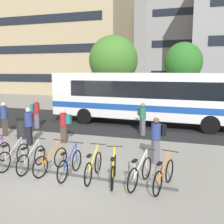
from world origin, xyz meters
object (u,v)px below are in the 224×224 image
object	(u,v)px
trash_bin	(22,128)
commuter_teal_pack_2	(36,112)
parked_bicycle_orange_3	(51,161)
commuter_black_pack_0	(157,137)
commuter_olive_pack_3	(142,117)
parked_bicycle_silver_2	(32,159)
commuter_black_pack_1	(4,116)
parked_bicycle_yellow_6	(114,170)
parked_bicycle_silver_1	(14,156)
parked_bicycle_blue_4	(70,165)
commuter_red_pack_5	(29,123)
street_tree_0	(183,62)
parked_bicycle_white_7	(140,173)
street_tree_1	(113,60)
parked_bicycle_orange_8	(164,176)
city_bus	(146,96)
parked_bicycle_yellow_5	(93,167)
commuter_teal_pack_4	(64,123)

from	to	relation	value
trash_bin	commuter_teal_pack_2	bearing A→B (deg)	106.07
parked_bicycle_orange_3	commuter_teal_pack_2	world-z (taller)	commuter_teal_pack_2
commuter_black_pack_0	commuter_olive_pack_3	world-z (taller)	commuter_olive_pack_3
parked_bicycle_silver_2	commuter_black_pack_1	world-z (taller)	commuter_black_pack_1
parked_bicycle_yellow_6	commuter_teal_pack_2	bearing A→B (deg)	35.35
parked_bicycle_silver_1	parked_bicycle_blue_4	bearing A→B (deg)	-93.62
commuter_red_pack_5	street_tree_0	xyz separation A→B (m)	(5.96, 15.83, 3.12)
parked_bicycle_white_7	street_tree_0	size ratio (longest dim) A/B	0.28
commuter_teal_pack_2	parked_bicycle_silver_2	bearing A→B (deg)	-70.76
parked_bicycle_silver_2	trash_bin	world-z (taller)	trash_bin
commuter_black_pack_1	street_tree_0	world-z (taller)	street_tree_0
parked_bicycle_blue_4	commuter_teal_pack_2	xyz separation A→B (m)	(-5.02, 5.73, 0.60)
parked_bicycle_white_7	commuter_black_pack_1	distance (m)	8.88
parked_bicycle_blue_4	street_tree_1	distance (m)	16.96
commuter_black_pack_1	commuter_olive_pack_3	world-z (taller)	commuter_black_pack_1
street_tree_1	parked_bicycle_silver_2	bearing A→B (deg)	-82.70
parked_bicycle_orange_8	street_tree_0	size ratio (longest dim) A/B	0.28
city_bus	parked_bicycle_white_7	world-z (taller)	city_bus
parked_bicycle_orange_3	commuter_black_pack_0	bearing A→B (deg)	-49.03
parked_bicycle_yellow_6	parked_bicycle_white_7	world-z (taller)	same
parked_bicycle_yellow_6	commuter_black_pack_1	world-z (taller)	commuter_black_pack_1
parked_bicycle_yellow_6	commuter_black_pack_0	distance (m)	2.41
commuter_black_pack_0	street_tree_0	world-z (taller)	street_tree_0
parked_bicycle_yellow_5	commuter_olive_pack_3	size ratio (longest dim) A/B	1.01
commuter_black_pack_0	commuter_black_pack_1	distance (m)	8.35
trash_bin	street_tree_1	size ratio (longest dim) A/B	0.16
city_bus	parked_bicycle_yellow_6	size ratio (longest dim) A/B	7.19
parked_bicycle_silver_1	city_bus	bearing A→B (deg)	-20.11
commuter_teal_pack_4	commuter_teal_pack_2	bearing A→B (deg)	-43.79
parked_bicycle_silver_2	street_tree_0	xyz separation A→B (m)	(4.09, 18.40, 3.73)
parked_bicycle_yellow_6	street_tree_0	world-z (taller)	street_tree_0
city_bus	commuter_teal_pack_2	xyz separation A→B (m)	(-5.90, -2.98, -0.80)
parked_bicycle_orange_8	commuter_teal_pack_4	size ratio (longest dim) A/B	1.05
commuter_black_pack_0	trash_bin	bearing A→B (deg)	-51.85
commuter_teal_pack_4	parked_bicycle_silver_2	bearing A→B (deg)	92.19
commuter_teal_pack_4	commuter_black_pack_1	bearing A→B (deg)	-13.24
parked_bicycle_white_7	parked_bicycle_orange_8	size ratio (longest dim) A/B	1.00
commuter_olive_pack_3	parked_bicycle_silver_1	bearing A→B (deg)	-66.67
city_bus	parked_bicycle_blue_4	size ratio (longest dim) A/B	7.05
commuter_olive_pack_3	parked_bicycle_orange_3	bearing A→B (deg)	-54.49
commuter_olive_pack_3	trash_bin	bearing A→B (deg)	-102.70
parked_bicycle_silver_2	commuter_black_pack_1	xyz separation A→B (m)	(-4.24, 3.79, 0.61)
parked_bicycle_blue_4	commuter_olive_pack_3	bearing A→B (deg)	-11.90
trash_bin	parked_bicycle_white_7	bearing A→B (deg)	-27.93
parked_bicycle_orange_3	commuter_olive_pack_3	world-z (taller)	commuter_olive_pack_3
parked_bicycle_blue_4	parked_bicycle_orange_8	xyz separation A→B (m)	(2.94, 0.01, 0.00)
parked_bicycle_blue_4	commuter_black_pack_0	bearing A→B (deg)	-50.12
parked_bicycle_orange_8	commuter_black_pack_1	size ratio (longest dim) A/B	0.98
commuter_black_pack_1	parked_bicycle_orange_3	bearing A→B (deg)	-7.81
parked_bicycle_blue_4	commuter_black_pack_0	distance (m)	3.27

